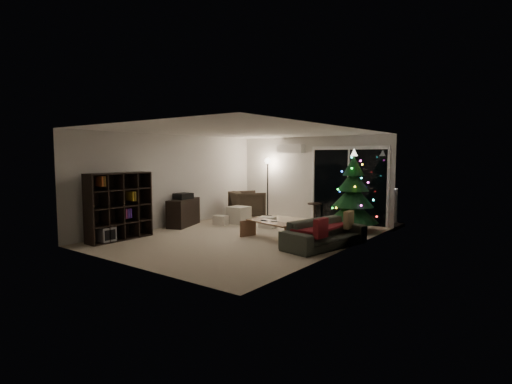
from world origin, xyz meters
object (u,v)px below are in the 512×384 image
at_px(armchair, 247,205).
at_px(sofa, 325,233).
at_px(christmas_tree, 353,190).
at_px(coffee_table, 269,230).
at_px(media_cabinet, 183,212).
at_px(bookshelf, 114,206).

distance_m(armchair, sofa, 4.28).
distance_m(armchair, christmas_tree, 3.53).
bearing_deg(sofa, coffee_table, 105.43).
height_order(armchair, coffee_table, armchair).
bearing_deg(media_cabinet, bookshelf, -111.00).
relative_size(sofa, coffee_table, 1.51).
bearing_deg(bookshelf, coffee_table, 45.16).
height_order(media_cabinet, sofa, media_cabinet).
bearing_deg(bookshelf, christmas_tree, 55.89).
relative_size(bookshelf, christmas_tree, 0.74).
distance_m(media_cabinet, sofa, 4.30).
bearing_deg(christmas_tree, sofa, -82.68).
bearing_deg(media_cabinet, coffee_table, -22.06).
xyz_separation_m(bookshelf, sofa, (4.30, 2.16, -0.48)).
bearing_deg(media_cabinet, armchair, 54.00).
xyz_separation_m(media_cabinet, christmas_tree, (4.04, 2.07, 0.68)).
bearing_deg(christmas_tree, bookshelf, -133.81).
bearing_deg(bookshelf, armchair, 92.13).
bearing_deg(armchair, bookshelf, 113.30).
height_order(media_cabinet, christmas_tree, christmas_tree).
distance_m(media_cabinet, christmas_tree, 4.59).
xyz_separation_m(armchair, sofa, (3.74, -2.09, -0.13)).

